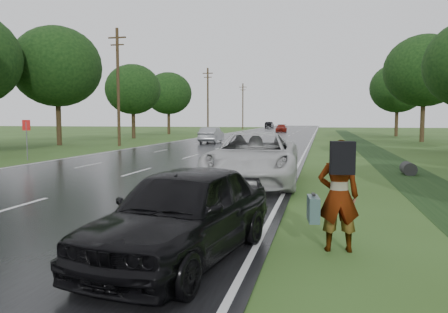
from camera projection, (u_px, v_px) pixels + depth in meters
ground at (11, 210)px, 11.37m from camera, size 220.00×220.00×0.00m
road at (258, 137)px, 55.10m from camera, size 14.00×180.00×0.04m
edge_stripe_east at (313, 137)px, 53.62m from camera, size 0.12×180.00×0.01m
edge_stripe_west at (207, 136)px, 56.58m from camera, size 0.12×180.00×0.01m
center_line at (258, 137)px, 55.10m from camera, size 0.12×180.00×0.01m
drainage_ditch at (381, 156)px, 27.03m from camera, size 2.20×120.00×0.56m
road_sign at (26, 131)px, 24.75m from camera, size 0.50×0.06×2.30m
utility_pole_mid at (118, 85)px, 37.23m from camera, size 1.60×0.26×10.00m
utility_pole_far at (208, 100)px, 66.38m from camera, size 1.60×0.26×10.00m
utility_pole_distant at (243, 106)px, 95.54m from camera, size 1.60×0.26×10.00m
tree_east_d at (424, 71)px, 43.78m from camera, size 8.00×8.00×10.76m
tree_east_f at (398, 88)px, 57.52m from camera, size 7.20×7.20×9.62m
tree_west_c at (57, 67)px, 38.35m from camera, size 7.80×7.80×10.43m
tree_west_d at (133, 89)px, 51.87m from camera, size 6.60×6.60×8.80m
tree_west_f at (168, 93)px, 65.58m from camera, size 7.00×7.00×9.29m
pedestrian at (337, 194)px, 7.77m from camera, size 0.96×0.78×2.01m
white_pickup at (254, 158)px, 15.78m from camera, size 3.39×6.81×1.85m
dark_sedan at (183, 212)px, 7.25m from camera, size 2.60×4.85×1.57m
silver_sedan at (211, 135)px, 41.90m from camera, size 1.69×4.58×1.50m
far_car_red at (281, 128)px, 75.08m from camera, size 2.10×4.65×1.32m
far_car_dark at (269, 125)px, 103.76m from camera, size 1.70×4.64×1.52m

